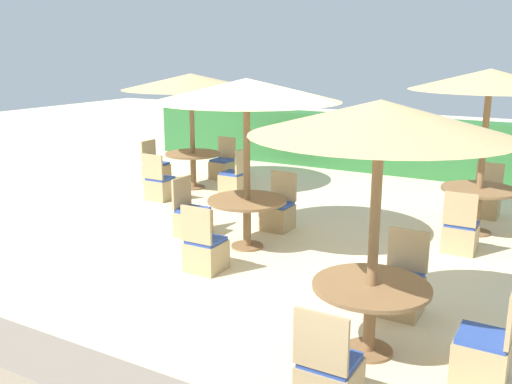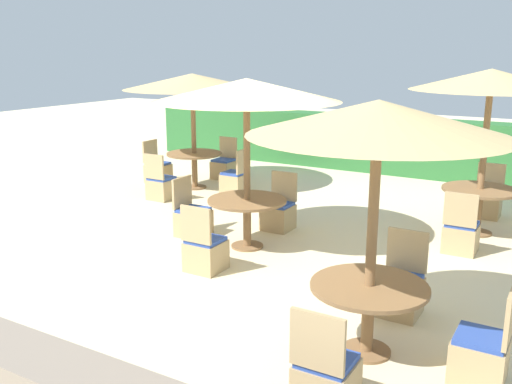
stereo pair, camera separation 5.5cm
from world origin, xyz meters
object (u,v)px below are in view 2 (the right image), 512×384
Objects in this scene: parasol_center at (247,91)px; patio_chair_back_left_north at (224,167)px; parasol_back_right at (491,80)px; patio_chair_center_south at (205,252)px; parasol_back_left at (192,82)px; round_table_front_right at (369,298)px; patio_chair_front_right_south at (325,379)px; patio_chair_front_right_east at (481,355)px; patio_chair_front_right_north at (400,291)px; patio_chair_center_north at (278,214)px; round_table_back_right at (480,197)px; parasol_front_right at (378,119)px; round_table_back_left at (194,160)px; round_table_center at (247,208)px; patio_chair_back_left_south at (161,186)px; patio_chair_back_left_west at (158,171)px; patio_chair_back_right_south at (461,235)px; patio_chair_back_left_east at (235,181)px; patio_chair_center_west at (193,220)px; patio_chair_back_right_north at (487,202)px.

parasol_center reaches higher than patio_chair_back_left_north.
patio_chair_center_south is at bearing -129.41° from parasol_back_right.
parasol_back_right is 0.92× the size of parasol_back_left.
patio_chair_front_right_south is (0.00, -1.02, -0.31)m from round_table_front_right.
patio_chair_front_right_east is 1.00× the size of patio_chair_center_south.
parasol_back_left is (-5.52, 3.68, 1.97)m from patio_chair_front_right_north.
patio_chair_center_north is (-3.65, 3.02, 0.00)m from patio_chair_front_right_east.
round_table_front_right is 0.96× the size of round_table_back_right.
parasol_center is 2.30m from patio_chair_center_north.
patio_chair_back_left_north is at bearing -43.56° from patio_chair_center_north.
parasol_back_right is at bearing -2.36° from parasol_back_left.
parasol_front_right reaches higher than parasol_back_left.
parasol_back_right is 2.23× the size of round_table_back_left.
patio_chair_center_south is at bearing 90.09° from patio_chair_center_north.
round_table_front_right is at bearing -38.15° from round_table_center.
patio_chair_back_left_north is 2.20m from patio_chair_back_left_south.
round_table_front_right is at bearing 133.43° from patio_chair_back_left_north.
round_table_back_left is 1.08m from patio_chair_back_left_west.
parasol_back_left reaches higher than patio_chair_front_right_north.
patio_chair_center_north is at bearing -172.67° from patio_chair_back_right_south.
patio_chair_front_right_east is at bearing -28.92° from round_table_center.
round_table_back_right is at bearing 86.51° from round_table_front_right.
patio_chair_back_left_east is (1.00, 1.14, 0.00)m from patio_chair_back_left_south.
round_table_center is (-0.00, -0.00, -1.72)m from parasol_center.
patio_chair_front_right_north is at bearing 88.42° from round_table_front_right.
parasol_front_right reaches higher than patio_chair_center_west.
patio_chair_front_right_east is 8.04m from round_table_back_left.
patio_chair_back_right_north is 4.81m from patio_chair_back_left_east.
patio_chair_center_west is at bearing -54.46° from parasol_back_left.
round_table_back_left is at bearing -144.46° from patio_chair_center_west.
parasol_front_right is at bearing 91.41° from patio_chair_front_right_east.
patio_chair_back_left_north is 1.44m from patio_chair_back_left_east.
patio_chair_center_south is at bearing 75.68° from patio_chair_front_right_east.
patio_chair_center_north is 2.09m from patio_chair_center_south.
patio_chair_back_right_north and patio_chair_back_left_west have the same top height.
patio_chair_back_left_south is at bearing 152.07° from round_table_center.
parasol_center is (-2.62, 1.03, 2.06)m from patio_chair_front_right_north.
patio_chair_front_right_south is 7.93m from round_table_back_left.
round_table_back_right is 1.27× the size of patio_chair_center_north.
patio_chair_front_right_south is at bearing -92.79° from parasol_back_right.
patio_chair_back_right_south is 1.00× the size of patio_chair_center_south.
patio_chair_center_north reaches higher than round_table_front_right.
patio_chair_center_north is 0.80× the size of round_table_back_left.
patio_chair_front_right_south is 4.02m from round_table_center.
patio_chair_front_right_south is 1.00× the size of patio_chair_back_left_east.
patio_chair_back_left_south is at bearing 140.11° from patio_chair_front_right_south.
patio_chair_back_left_east is at bearing 90.59° from patio_chair_back_left_west.
patio_chair_front_right_south and patio_chair_back_right_south have the same top height.
patio_chair_back_left_south is (-5.50, 3.58, -0.31)m from round_table_front_right.
parasol_back_left is at bearing 54.54° from patio_chair_front_right_east.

